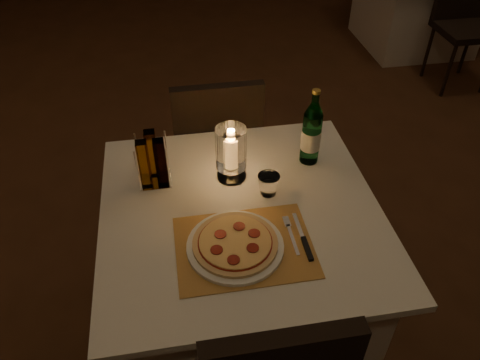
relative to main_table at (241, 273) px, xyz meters
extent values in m
cube|color=#4C2B18|center=(0.00, 0.62, -0.38)|extent=(8.00, 10.00, 0.02)
cube|color=silver|center=(0.00, 0.00, -0.02)|extent=(0.88, 0.88, 0.71)
cube|color=silver|center=(0.00, 0.00, 0.35)|extent=(1.00, 1.00, 0.03)
cube|color=black|center=(0.00, 0.80, 0.09)|extent=(0.42, 0.42, 0.05)
cube|color=black|center=(0.00, 0.61, 0.32)|extent=(0.42, 0.05, 0.42)
cylinder|color=black|center=(0.17, 0.97, -0.15)|extent=(0.03, 0.03, 0.44)
cylinder|color=black|center=(-0.17, 0.97, -0.15)|extent=(0.03, 0.03, 0.44)
cylinder|color=black|center=(0.17, 0.63, -0.15)|extent=(0.03, 0.03, 0.44)
cylinder|color=black|center=(-0.17, 0.63, -0.15)|extent=(0.03, 0.03, 0.44)
cube|color=#B88340|center=(-0.02, -0.18, 0.37)|extent=(0.45, 0.34, 0.00)
cylinder|color=white|center=(-0.05, -0.18, 0.38)|extent=(0.32, 0.32, 0.01)
cylinder|color=#D8B77F|center=(-0.05, -0.18, 0.39)|extent=(0.28, 0.28, 0.01)
cylinder|color=maroon|center=(-0.05, -0.18, 0.40)|extent=(0.24, 0.24, 0.00)
cylinder|color=#EACC7F|center=(-0.05, -0.18, 0.40)|extent=(0.24, 0.24, 0.00)
cylinder|color=maroon|center=(0.02, -0.16, 0.40)|extent=(0.04, 0.04, 0.00)
cylinder|color=maroon|center=(-0.03, -0.12, 0.40)|extent=(0.04, 0.04, 0.00)
cylinder|color=maroon|center=(-0.09, -0.15, 0.40)|extent=(0.04, 0.04, 0.00)
cylinder|color=maroon|center=(-0.11, -0.21, 0.40)|extent=(0.04, 0.04, 0.00)
cylinder|color=maroon|center=(-0.07, -0.26, 0.40)|extent=(0.04, 0.04, 0.00)
cylinder|color=maroon|center=(0.00, -0.22, 0.40)|extent=(0.04, 0.04, 0.00)
cube|color=silver|center=(0.14, -0.18, 0.37)|extent=(0.01, 0.14, 0.00)
cube|color=silver|center=(0.14, -0.09, 0.37)|extent=(0.02, 0.05, 0.00)
cube|color=black|center=(0.18, -0.23, 0.38)|extent=(0.02, 0.10, 0.01)
cube|color=silver|center=(0.18, -0.12, 0.37)|extent=(0.01, 0.12, 0.00)
cylinder|color=#58A46B|center=(0.32, 0.24, 0.47)|extent=(0.07, 0.07, 0.22)
cylinder|color=#58A46B|center=(0.32, 0.24, 0.65)|extent=(0.03, 0.03, 0.04)
cylinder|color=gold|center=(0.32, 0.24, 0.68)|extent=(0.03, 0.03, 0.01)
cylinder|color=silver|center=(0.32, 0.24, 0.47)|extent=(0.08, 0.08, 0.08)
cylinder|color=white|center=(-0.01, 0.18, 0.37)|extent=(0.11, 0.11, 0.01)
cylinder|color=white|center=(-0.01, 0.18, 0.40)|extent=(0.02, 0.02, 0.04)
cylinder|color=white|center=(-0.01, 0.18, 0.51)|extent=(0.12, 0.12, 0.17)
cylinder|color=white|center=(-0.01, 0.18, 0.49)|extent=(0.03, 0.03, 0.12)
ellipsoid|color=orange|center=(-0.01, 0.18, 0.57)|extent=(0.02, 0.02, 0.03)
cube|color=white|center=(-0.30, 0.21, 0.37)|extent=(0.12, 0.12, 0.01)
cylinder|color=white|center=(-0.35, 0.16, 0.46)|extent=(0.01, 0.01, 0.18)
cylinder|color=white|center=(-0.24, 0.16, 0.46)|extent=(0.01, 0.01, 0.18)
cylinder|color=white|center=(-0.35, 0.27, 0.46)|extent=(0.01, 0.01, 0.18)
cylinder|color=white|center=(-0.24, 0.27, 0.46)|extent=(0.01, 0.01, 0.18)
cube|color=#BF8C33|center=(-0.33, 0.18, 0.47)|extent=(0.04, 0.04, 0.20)
cube|color=#3F1E14|center=(-0.27, 0.18, 0.47)|extent=(0.04, 0.04, 0.20)
cube|color=#BF8C33|center=(-0.30, 0.24, 0.47)|extent=(0.04, 0.04, 0.20)
cube|color=silver|center=(2.09, 2.74, -0.02)|extent=(0.88, 0.88, 0.71)
cube|color=black|center=(2.09, 1.94, 0.09)|extent=(0.42, 0.42, 0.05)
cylinder|color=black|center=(1.92, 1.77, -0.15)|extent=(0.03, 0.03, 0.44)
cylinder|color=black|center=(1.92, 2.11, -0.15)|extent=(0.03, 0.03, 0.44)
cylinder|color=black|center=(2.26, 2.11, -0.15)|extent=(0.03, 0.03, 0.44)
camera|label=1|loc=(-0.21, -1.19, 1.53)|focal=35.00mm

